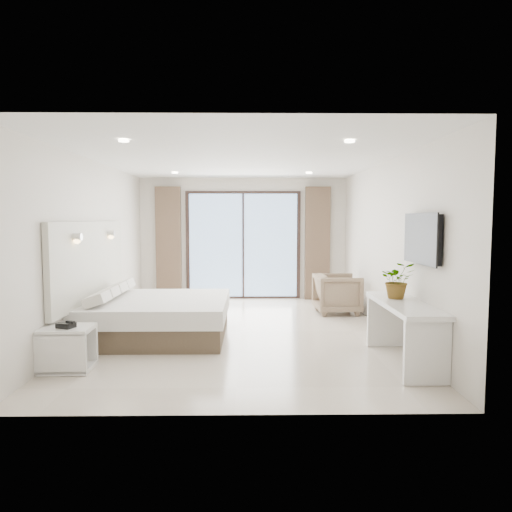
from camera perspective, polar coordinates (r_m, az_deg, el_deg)
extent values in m
plane|color=beige|center=(7.35, -1.92, -9.43)|extent=(6.20, 6.20, 0.00)
cube|color=silver|center=(10.24, -1.61, 2.18)|extent=(4.60, 0.02, 2.70)
cube|color=silver|center=(4.06, -2.82, -1.52)|extent=(4.60, 0.02, 2.70)
cube|color=silver|center=(7.55, -19.69, 1.05)|extent=(0.02, 6.20, 2.70)
cube|color=silver|center=(7.46, 16.00, 1.10)|extent=(0.02, 6.20, 2.70)
cube|color=white|center=(7.19, -1.98, 11.93)|extent=(4.60, 6.20, 0.02)
cube|color=beige|center=(7.29, -19.96, -0.65)|extent=(0.08, 3.00, 1.20)
cube|color=black|center=(5.89, 20.17, 2.06)|extent=(0.06, 1.00, 0.58)
cube|color=black|center=(5.88, 19.81, 2.06)|extent=(0.02, 1.04, 0.62)
cube|color=black|center=(10.22, -1.61, 1.33)|extent=(2.56, 0.04, 2.42)
cube|color=#8EB4E4|center=(10.19, -1.61, 1.32)|extent=(2.40, 0.01, 2.30)
cube|color=brown|center=(10.26, -10.87, 1.54)|extent=(0.55, 0.14, 2.50)
cube|color=brown|center=(10.22, 7.68, 1.57)|extent=(0.55, 0.14, 2.50)
cylinder|color=white|center=(5.60, -16.21, 13.65)|extent=(0.12, 0.12, 0.02)
cylinder|color=white|center=(5.53, 11.63, 13.85)|extent=(0.12, 0.12, 0.02)
cylinder|color=white|center=(9.09, -10.10, 10.20)|extent=(0.12, 0.12, 0.02)
cylinder|color=white|center=(9.05, 6.65, 10.26)|extent=(0.12, 0.12, 0.02)
cube|color=brown|center=(7.18, -12.09, -8.55)|extent=(2.00, 1.90, 0.32)
cube|color=silver|center=(7.12, -12.13, -6.28)|extent=(2.08, 1.98, 0.26)
cube|color=silver|center=(6.65, -19.23, -5.46)|extent=(0.28, 0.40, 0.14)
cube|color=silver|center=(7.05, -18.13, -4.86)|extent=(0.28, 0.40, 0.14)
cube|color=silver|center=(7.47, -17.12, -4.32)|extent=(0.28, 0.40, 0.14)
cube|color=silver|center=(7.88, -16.24, -3.84)|extent=(0.28, 0.40, 0.14)
cube|color=white|center=(5.87, -22.55, -8.43)|extent=(0.58, 0.48, 0.05)
cube|color=white|center=(5.99, -22.41, -12.76)|extent=(0.58, 0.48, 0.05)
cube|color=white|center=(5.74, -23.25, -11.18)|extent=(0.57, 0.07, 0.46)
cube|color=white|center=(6.11, -21.76, -10.18)|extent=(0.57, 0.07, 0.46)
cube|color=black|center=(5.81, -22.66, -7.99)|extent=(0.23, 0.20, 0.06)
cube|color=white|center=(5.91, 18.04, -5.79)|extent=(0.52, 1.67, 0.06)
cube|color=white|center=(5.30, 20.60, -11.31)|extent=(0.50, 0.06, 0.71)
cube|color=white|center=(6.68, 15.86, -7.91)|extent=(0.50, 0.06, 0.71)
imported|color=#33662D|center=(6.13, 17.27, -3.38)|extent=(0.49, 0.53, 0.37)
imported|color=#7C6F51|center=(8.83, 10.14, -4.42)|extent=(0.79, 0.84, 0.82)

